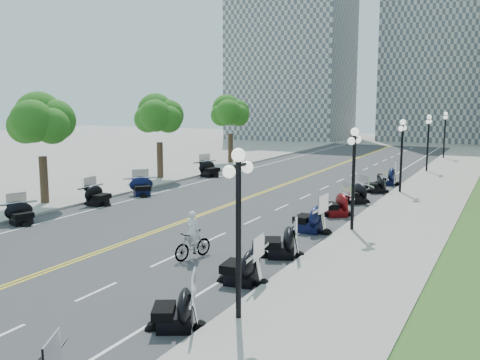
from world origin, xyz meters
The scene contains 48 objects.
ground centered at (0.00, 0.00, 0.00)m, with size 160.00×160.00×0.00m, color gray.
road centered at (0.00, 10.00, 0.00)m, with size 16.00×90.00×0.01m, color #333335.
centerline_yellow_a centered at (-0.12, 10.00, 0.01)m, with size 0.12×90.00×0.00m, color yellow.
centerline_yellow_b centered at (0.12, 10.00, 0.01)m, with size 0.12×90.00×0.00m, color yellow.
edge_line_north centered at (6.40, 10.00, 0.01)m, with size 0.12×90.00×0.00m, color white.
edge_line_south centered at (-6.40, 10.00, 0.01)m, with size 0.12×90.00×0.00m, color white.
lane_dash_4 centered at (3.20, -8.00, 0.01)m, with size 0.12×2.00×0.00m, color white.
lane_dash_5 centered at (3.20, -4.00, 0.01)m, with size 0.12×2.00×0.00m, color white.
lane_dash_6 centered at (3.20, 0.00, 0.01)m, with size 0.12×2.00×0.00m, color white.
lane_dash_7 centered at (3.20, 4.00, 0.01)m, with size 0.12×2.00×0.00m, color white.
lane_dash_8 centered at (3.20, 8.00, 0.01)m, with size 0.12×2.00×0.00m, color white.
lane_dash_9 centered at (3.20, 12.00, 0.01)m, with size 0.12×2.00×0.00m, color white.
lane_dash_10 centered at (3.20, 16.00, 0.01)m, with size 0.12×2.00×0.00m, color white.
lane_dash_11 centered at (3.20, 20.00, 0.01)m, with size 0.12×2.00×0.00m, color white.
lane_dash_12 centered at (3.20, 24.00, 0.01)m, with size 0.12×2.00×0.00m, color white.
lane_dash_13 centered at (3.20, 28.00, 0.01)m, with size 0.12×2.00×0.00m, color white.
lane_dash_14 centered at (3.20, 32.00, 0.01)m, with size 0.12×2.00×0.00m, color white.
lane_dash_15 centered at (3.20, 36.00, 0.01)m, with size 0.12×2.00×0.00m, color white.
lane_dash_16 centered at (3.20, 40.00, 0.01)m, with size 0.12×2.00×0.00m, color white.
lane_dash_17 centered at (3.20, 44.00, 0.01)m, with size 0.12×2.00×0.00m, color white.
lane_dash_18 centered at (3.20, 48.00, 0.01)m, with size 0.12×2.00×0.00m, color white.
lane_dash_19 centered at (3.20, 52.00, 0.01)m, with size 0.12×2.00×0.00m, color white.
sidewalk_north centered at (10.50, 10.00, 0.07)m, with size 5.00×90.00×0.15m, color #9E9991.
sidewalk_south centered at (-10.50, 10.00, 0.07)m, with size 5.00×90.00×0.15m, color #9E9991.
distant_block_a centered at (-18.00, 62.00, 13.00)m, with size 18.00×14.00×26.00m, color gray.
distant_block_b centered at (4.00, 68.00, 15.00)m, with size 16.00×12.00×30.00m, color gray.
street_lamp_1 centered at (8.60, -8.00, 2.60)m, with size 0.50×1.20×4.90m, color black, non-canonical shape.
street_lamp_2 centered at (8.60, 4.00, 2.60)m, with size 0.50×1.20×4.90m, color black, non-canonical shape.
street_lamp_3 centered at (8.60, 16.00, 2.60)m, with size 0.50×1.20×4.90m, color black, non-canonical shape.
street_lamp_4 centered at (8.60, 28.00, 2.60)m, with size 0.50×1.20×4.90m, color black, non-canonical shape.
street_lamp_5 centered at (8.60, 40.00, 2.60)m, with size 0.50×1.20×4.90m, color black, non-canonical shape.
tree_2 centered at (-10.00, 2.00, 4.75)m, with size 4.80×4.80×9.20m, color #235619, non-canonical shape.
tree_3 centered at (-10.00, 14.00, 4.75)m, with size 4.80×4.80×9.20m, color #235619, non-canonical shape.
tree_4 centered at (-10.00, 26.00, 4.75)m, with size 4.80×4.80×9.20m, color #235619, non-canonical shape.
motorcycle_n_3 centered at (7.21, -9.24, 0.67)m, with size 1.91×1.91×1.34m, color black, non-canonical shape.
motorcycle_n_4 centered at (7.18, -5.00, 0.73)m, with size 2.09×2.09×1.46m, color black, non-canonical shape.
motorcycle_n_5 centered at (7.15, -1.44, 0.74)m, with size 2.10×2.10×1.47m, color black, non-canonical shape.
motorcycle_n_6 centered at (6.78, 3.10, 0.78)m, with size 2.23×2.23×1.56m, color black, non-canonical shape.
motorcycle_n_7 centered at (6.82, 7.17, 0.73)m, with size 2.10×2.10×1.47m, color #590A0C, non-canonical shape.
motorcycle_n_8 centered at (6.76, 11.33, 0.72)m, with size 2.05×2.05×1.43m, color black, non-canonical shape.
motorcycle_n_9 centered at (7.06, 15.73, 0.66)m, with size 1.88×1.88×1.32m, color black, non-canonical shape.
motorcycle_n_10 centered at (6.94, 19.54, 0.76)m, with size 2.17×2.17×1.52m, color black, non-canonical shape.
motorcycle_s_5 centered at (-7.11, -2.27, 0.65)m, with size 1.85×1.85×1.30m, color black, non-canonical shape.
motorcycle_s_6 centered at (-7.04, 3.41, 0.70)m, with size 2.01×2.01×1.40m, color black, non-canonical shape.
motorcycle_s_7 centered at (-6.70, 7.32, 0.70)m, with size 2.00×2.00×1.40m, color black, non-canonical shape.
motorcycle_s_9 centered at (-7.20, 17.10, 0.76)m, with size 2.18×2.18×1.52m, color black, non-canonical shape.
bicycle centered at (4.06, -3.30, 0.58)m, with size 0.54×1.92×1.15m, color #A51414.
cyclist_rider centered at (4.06, -3.30, 1.97)m, with size 0.60×0.39×1.64m, color silver.
Camera 1 is at (15.43, -21.11, 6.44)m, focal length 40.00 mm.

